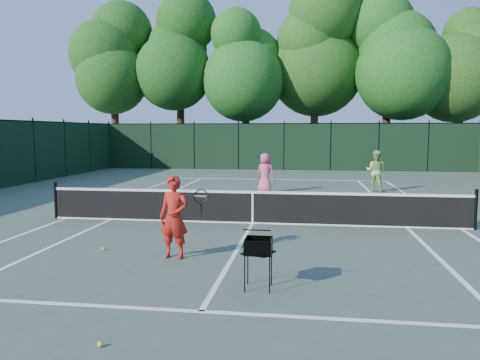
# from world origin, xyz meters

# --- Properties ---
(ground) EXTENTS (90.00, 90.00, 0.00)m
(ground) POSITION_xyz_m (0.00, 0.00, 0.00)
(ground) COLOR #425146
(ground) RESTS_ON ground
(sideline_doubles_left) EXTENTS (0.10, 23.77, 0.01)m
(sideline_doubles_left) POSITION_xyz_m (-5.49, 0.00, 0.00)
(sideline_doubles_left) COLOR white
(sideline_doubles_left) RESTS_ON ground
(sideline_doubles_right) EXTENTS (0.10, 23.77, 0.01)m
(sideline_doubles_right) POSITION_xyz_m (5.49, 0.00, 0.00)
(sideline_doubles_right) COLOR white
(sideline_doubles_right) RESTS_ON ground
(sideline_singles_left) EXTENTS (0.10, 23.77, 0.01)m
(sideline_singles_left) POSITION_xyz_m (-4.12, 0.00, 0.00)
(sideline_singles_left) COLOR white
(sideline_singles_left) RESTS_ON ground
(sideline_singles_right) EXTENTS (0.10, 23.77, 0.01)m
(sideline_singles_right) POSITION_xyz_m (4.12, 0.00, 0.00)
(sideline_singles_right) COLOR white
(sideline_singles_right) RESTS_ON ground
(baseline_far) EXTENTS (10.97, 0.10, 0.01)m
(baseline_far) POSITION_xyz_m (0.00, 11.88, 0.00)
(baseline_far) COLOR white
(baseline_far) RESTS_ON ground
(service_line_near) EXTENTS (8.23, 0.10, 0.01)m
(service_line_near) POSITION_xyz_m (0.00, -6.40, 0.00)
(service_line_near) COLOR white
(service_line_near) RESTS_ON ground
(service_line_far) EXTENTS (8.23, 0.10, 0.01)m
(service_line_far) POSITION_xyz_m (0.00, 6.40, 0.00)
(service_line_far) COLOR white
(service_line_far) RESTS_ON ground
(center_service_line) EXTENTS (0.10, 12.80, 0.01)m
(center_service_line) POSITION_xyz_m (0.00, 0.00, 0.00)
(center_service_line) COLOR white
(center_service_line) RESTS_ON ground
(tennis_net) EXTENTS (11.69, 0.09, 1.06)m
(tennis_net) POSITION_xyz_m (0.00, 0.00, 0.48)
(tennis_net) COLOR black
(tennis_net) RESTS_ON ground
(fence_far) EXTENTS (24.00, 0.05, 3.00)m
(fence_far) POSITION_xyz_m (0.00, 18.00, 1.50)
(fence_far) COLOR black
(fence_far) RESTS_ON ground
(tree_0) EXTENTS (6.40, 6.40, 13.14)m
(tree_0) POSITION_xyz_m (-13.00, 21.50, 8.16)
(tree_0) COLOR black
(tree_0) RESTS_ON ground
(tree_1) EXTENTS (6.80, 6.80, 13.98)m
(tree_1) POSITION_xyz_m (-8.00, 22.00, 8.69)
(tree_1) COLOR black
(tree_1) RESTS_ON ground
(tree_2) EXTENTS (6.00, 6.00, 12.40)m
(tree_2) POSITION_xyz_m (-3.00, 21.80, 7.73)
(tree_2) COLOR black
(tree_2) RESTS_ON ground
(tree_3) EXTENTS (7.00, 7.00, 14.45)m
(tree_3) POSITION_xyz_m (2.00, 22.30, 9.01)
(tree_3) COLOR black
(tree_3) RESTS_ON ground
(tree_4) EXTENTS (6.20, 6.20, 12.97)m
(tree_4) POSITION_xyz_m (7.00, 21.60, 8.14)
(tree_4) COLOR black
(tree_4) RESTS_ON ground
(tree_5) EXTENTS (5.80, 5.80, 12.23)m
(tree_5) POSITION_xyz_m (12.00, 22.10, 7.71)
(tree_5) COLOR black
(tree_5) RESTS_ON ground
(coach) EXTENTS (0.97, 0.58, 1.67)m
(coach) POSITION_xyz_m (-1.15, -3.71, 0.83)
(coach) COLOR #B51D14
(coach) RESTS_ON ground
(player_pink) EXTENTS (0.94, 0.79, 1.65)m
(player_pink) POSITION_xyz_m (-0.22, 6.53, 0.82)
(player_pink) COLOR #DF4E7F
(player_pink) RESTS_ON ground
(player_green) EXTENTS (1.04, 0.95, 1.74)m
(player_green) POSITION_xyz_m (4.37, 7.62, 0.87)
(player_green) COLOR #9EC160
(player_green) RESTS_ON ground
(ball_hopper) EXTENTS (0.56, 0.56, 0.83)m
(ball_hopper) POSITION_xyz_m (0.70, -5.31, 0.70)
(ball_hopper) COLOR black
(ball_hopper) RESTS_ON ground
(loose_ball_near_cart) EXTENTS (0.07, 0.07, 0.07)m
(loose_ball_near_cart) POSITION_xyz_m (-0.94, -7.64, 0.03)
(loose_ball_near_cart) COLOR #C8EC30
(loose_ball_near_cart) RESTS_ON ground
(loose_ball_midcourt) EXTENTS (0.07, 0.07, 0.07)m
(loose_ball_midcourt) POSITION_xyz_m (-2.84, -3.35, 0.03)
(loose_ball_midcourt) COLOR #E9F331
(loose_ball_midcourt) RESTS_ON ground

